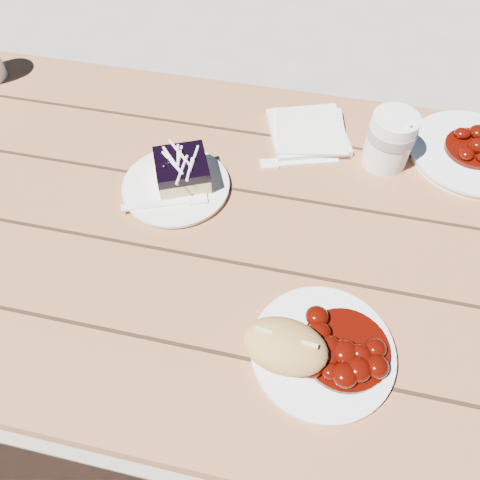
% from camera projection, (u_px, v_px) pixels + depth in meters
% --- Properties ---
extents(ground, '(60.00, 60.00, 0.00)m').
position_uv_depth(ground, '(233.00, 372.00, 1.44)').
color(ground, gray).
rests_on(ground, ground).
extents(picnic_table, '(2.00, 1.55, 0.75)m').
position_uv_depth(picnic_table, '(230.00, 271.00, 0.96)').
color(picnic_table, brown).
rests_on(picnic_table, ground).
extents(main_plate, '(0.20, 0.20, 0.02)m').
position_uv_depth(main_plate, '(322.00, 352.00, 0.68)').
color(main_plate, white).
rests_on(main_plate, picnic_table).
extents(goulash_stew, '(0.13, 0.13, 0.04)m').
position_uv_depth(goulash_stew, '(347.00, 345.00, 0.66)').
color(goulash_stew, '#440802').
rests_on(goulash_stew, main_plate).
extents(bread_roll, '(0.13, 0.09, 0.06)m').
position_uv_depth(bread_roll, '(285.00, 346.00, 0.64)').
color(bread_roll, tan).
rests_on(bread_roll, main_plate).
extents(dessert_plate, '(0.19, 0.19, 0.01)m').
position_uv_depth(dessert_plate, '(176.00, 186.00, 0.87)').
color(dessert_plate, white).
rests_on(dessert_plate, picnic_table).
extents(blueberry_cake, '(0.12, 0.12, 0.05)m').
position_uv_depth(blueberry_cake, '(182.00, 170.00, 0.86)').
color(blueberry_cake, '#ECD481').
rests_on(blueberry_cake, dessert_plate).
extents(fork_dessert, '(0.16, 0.08, 0.00)m').
position_uv_depth(fork_dessert, '(156.00, 204.00, 0.84)').
color(fork_dessert, white).
rests_on(fork_dessert, dessert_plate).
extents(coffee_cup, '(0.09, 0.09, 0.11)m').
position_uv_depth(coffee_cup, '(390.00, 140.00, 0.88)').
color(coffee_cup, white).
rests_on(coffee_cup, picnic_table).
extents(napkin_stack, '(0.19, 0.19, 0.01)m').
position_uv_depth(napkin_stack, '(308.00, 132.00, 0.96)').
color(napkin_stack, white).
rests_on(napkin_stack, picnic_table).
extents(fork_table, '(0.16, 0.07, 0.00)m').
position_uv_depth(fork_table, '(307.00, 161.00, 0.92)').
color(fork_table, white).
rests_on(fork_table, picnic_table).
extents(second_plate, '(0.23, 0.23, 0.02)m').
position_uv_depth(second_plate, '(471.00, 153.00, 0.92)').
color(second_plate, white).
rests_on(second_plate, picnic_table).
extents(second_stew, '(0.11, 0.11, 0.04)m').
position_uv_depth(second_stew, '(477.00, 142.00, 0.90)').
color(second_stew, '#440802').
rests_on(second_stew, second_plate).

